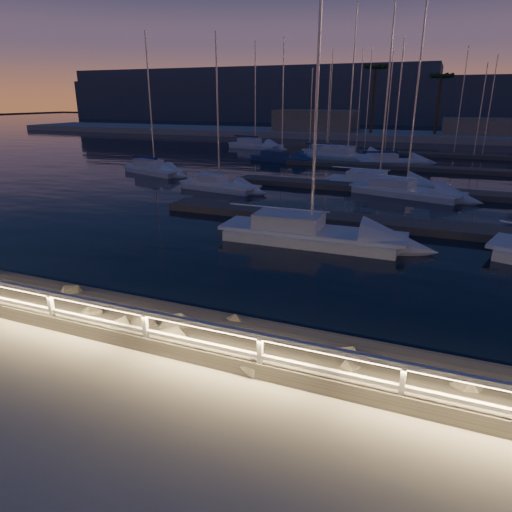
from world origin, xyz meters
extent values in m
plane|color=gray|center=(0.00, 0.00, 0.00)|extent=(400.00, 400.00, 0.00)
cube|color=gray|center=(0.00, -2.50, -0.10)|extent=(240.00, 5.00, 0.20)
cube|color=slate|center=(0.00, 1.50, -0.30)|extent=(240.00, 3.45, 1.29)
plane|color=black|center=(0.00, 80.00, -0.60)|extent=(320.00, 320.00, 0.00)
plane|color=black|center=(0.00, 0.00, -1.20)|extent=(400.00, 400.00, 0.00)
cube|color=white|center=(-5.00, 0.00, 0.50)|extent=(0.11, 0.11, 1.00)
cube|color=white|center=(-2.00, 0.00, 0.50)|extent=(0.11, 0.11, 1.00)
cube|color=white|center=(1.00, 0.00, 0.50)|extent=(0.11, 0.11, 1.00)
cube|color=white|center=(4.00, 0.00, 0.50)|extent=(0.11, 0.11, 1.00)
cube|color=white|center=(0.00, 0.00, 1.00)|extent=(44.00, 0.12, 0.12)
cube|color=white|center=(0.00, 0.00, 0.50)|extent=(44.00, 0.09, 0.09)
cube|color=#FFC772|center=(0.00, -0.02, 0.92)|extent=(44.00, 0.04, 0.03)
sphere|color=slate|center=(1.44, 1.73, -0.27)|extent=(0.71, 0.71, 0.71)
sphere|color=slate|center=(-0.74, 1.36, -0.19)|extent=(1.00, 1.00, 1.00)
sphere|color=slate|center=(4.36, 0.26, 0.05)|extent=(0.83, 0.83, 0.83)
cube|color=#5F564E|center=(0.00, 16.00, -0.40)|extent=(22.00, 2.00, 0.40)
cube|color=#5F564E|center=(0.00, 26.00, -0.40)|extent=(22.00, 2.00, 0.40)
cube|color=#5F564E|center=(0.00, 38.00, -0.40)|extent=(22.00, 2.00, 0.40)
cube|color=#5F564E|center=(0.00, 50.00, -0.40)|extent=(22.00, 2.00, 0.40)
cube|color=gray|center=(0.00, 74.00, -0.20)|extent=(160.00, 14.00, 1.20)
cube|color=gray|center=(-18.00, 74.00, 1.80)|extent=(14.00, 8.00, 4.00)
cube|color=gray|center=(8.00, 75.00, 1.30)|extent=(10.00, 6.00, 3.00)
cylinder|color=#4B3A23|center=(-8.00, 72.00, 5.65)|extent=(0.44, 0.44, 10.50)
cylinder|color=#4B3A23|center=(2.00, 73.00, 4.90)|extent=(0.44, 0.44, 9.00)
cube|color=#374355|center=(0.00, 130.00, 4.00)|extent=(220.00, 30.00, 14.00)
cube|color=#374355|center=(-60.00, 140.00, 6.00)|extent=(120.00, 25.00, 18.00)
cube|color=silver|center=(-11.04, 21.92, -0.45)|extent=(6.10, 2.92, 0.50)
cube|color=silver|center=(-11.04, 21.92, -0.13)|extent=(6.53, 2.72, 0.14)
cube|color=silver|center=(-11.84, 22.06, 0.18)|extent=(2.49, 1.83, 0.59)
cylinder|color=#B8B8BD|center=(-11.04, 21.92, 5.03)|extent=(0.11, 0.11, 10.15)
cylinder|color=#B8B8BD|center=(-12.24, 22.13, 0.63)|extent=(3.61, 0.70, 0.07)
cube|color=silver|center=(-1.22, 12.00, -0.45)|extent=(8.07, 2.83, 0.62)
cube|color=silver|center=(-1.22, 12.00, -0.05)|extent=(8.73, 2.44, 0.17)
cube|color=silver|center=(-2.33, 11.98, 0.35)|extent=(3.16, 2.07, 0.74)
cylinder|color=#B8B8BD|center=(-1.22, 12.00, 7.02)|extent=(0.14, 0.14, 13.92)
cylinder|color=#B8B8BD|center=(-2.89, 11.97, 0.91)|extent=(5.01, 0.19, 0.09)
cube|color=silver|center=(1.94, 24.99, -0.45)|extent=(7.54, 4.22, 0.52)
cube|color=silver|center=(1.94, 24.99, -0.12)|extent=(8.02, 4.04, 0.14)
cube|color=silver|center=(0.98, 25.25, 0.21)|extent=(3.16, 2.47, 0.61)
cylinder|color=#B8B8BD|center=(1.94, 24.99, 6.19)|extent=(0.11, 0.11, 12.44)
cylinder|color=#B8B8BD|center=(0.50, 25.39, 0.68)|extent=(4.33, 1.27, 0.08)
cube|color=silver|center=(-20.00, 26.74, -0.45)|extent=(6.76, 4.13, 0.54)
cube|color=silver|center=(-20.00, 26.74, -0.10)|extent=(7.16, 4.00, 0.15)
cube|color=silver|center=(-20.84, 27.04, 0.24)|extent=(2.88, 2.33, 0.64)
cylinder|color=#B8B8BD|center=(-20.00, 26.74, 5.56)|extent=(0.12, 0.12, 11.13)
cylinder|color=#B8B8BD|center=(-21.26, 27.18, 0.74)|extent=(3.81, 1.39, 0.08)
cube|color=silver|center=(-0.29, 27.84, -0.45)|extent=(7.44, 2.93, 0.53)
cube|color=silver|center=(-0.29, 27.84, -0.12)|extent=(8.02, 2.61, 0.14)
cube|color=silver|center=(-1.30, 27.91, 0.22)|extent=(2.96, 2.02, 0.62)
cylinder|color=#B8B8BD|center=(-0.29, 27.84, 6.31)|extent=(0.11, 0.11, 12.66)
cylinder|color=#B8B8BD|center=(-1.81, 27.94, 0.70)|extent=(4.55, 0.39, 0.08)
cube|color=silver|center=(-9.45, 47.83, -0.45)|extent=(5.83, 3.26, 0.47)
cube|color=silver|center=(-9.45, 47.83, -0.15)|extent=(6.20, 3.11, 0.13)
cube|color=silver|center=(-10.19, 47.63, 0.15)|extent=(2.44, 1.91, 0.56)
cylinder|color=#B8B8BD|center=(-9.45, 47.83, 4.74)|extent=(0.10, 0.10, 9.61)
cylinder|color=#B8B8BD|center=(-10.56, 47.52, 0.58)|extent=(3.35, 0.99, 0.07)
cube|color=silver|center=(-0.82, 41.04, -0.45)|extent=(6.93, 4.49, 0.51)
cube|color=silver|center=(-0.82, 41.04, -0.12)|extent=(7.31, 4.39, 0.14)
cube|color=silver|center=(-1.67, 40.70, 0.20)|extent=(2.99, 2.48, 0.61)
cylinder|color=#B8B8BD|center=(-0.82, 41.04, 5.68)|extent=(0.11, 0.11, 11.43)
cylinder|color=#B8B8BD|center=(-2.09, 40.53, 0.67)|extent=(3.84, 1.61, 0.07)
cube|color=silver|center=(-5.88, 43.05, -0.45)|extent=(8.92, 4.27, 0.62)
cube|color=silver|center=(-5.88, 43.05, -0.06)|extent=(9.55, 3.97, 0.17)
cube|color=silver|center=(-7.05, 43.26, 0.33)|extent=(3.64, 2.68, 0.73)
cylinder|color=#B8B8BD|center=(-5.88, 43.05, 7.48)|extent=(0.13, 0.13, 14.86)
cylinder|color=#B8B8BD|center=(-7.64, 43.36, 0.90)|extent=(5.29, 1.00, 0.09)
cube|color=silver|center=(-20.00, 50.53, -0.45)|extent=(7.73, 4.22, 0.62)
cube|color=silver|center=(-20.00, 50.53, -0.05)|extent=(8.23, 4.02, 0.17)
cube|color=silver|center=(-20.99, 50.78, 0.34)|extent=(3.23, 2.50, 0.74)
cylinder|color=#B8B8BD|center=(-20.00, 50.53, 6.44)|extent=(0.14, 0.14, 12.75)
cylinder|color=#B8B8BD|center=(-21.48, 50.91, 0.91)|extent=(4.47, 1.25, 0.09)
cube|color=navy|center=(-12.14, 38.97, -0.45)|extent=(7.05, 3.87, 0.52)
cube|color=navy|center=(-12.14, 38.97, -0.12)|extent=(7.50, 3.69, 0.14)
cube|color=navy|center=(-13.04, 39.21, 0.21)|extent=(2.95, 2.28, 0.62)
cylinder|color=#B8B8BD|center=(-12.14, 38.97, 5.79)|extent=(0.11, 0.11, 11.63)
cylinder|color=#B8B8BD|center=(-13.49, 39.33, 0.69)|extent=(4.07, 1.14, 0.08)
camera|label=1|loc=(4.24, -8.11, 5.86)|focal=32.00mm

